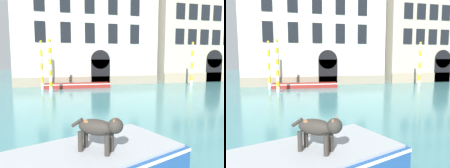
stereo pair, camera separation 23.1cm
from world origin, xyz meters
The scene contains 7 objects.
palazzo_left centered at (0.88, 25.98, 9.20)m, with size 15.66×6.13×18.43m.
palazzo_right centered at (14.84, 25.97, 8.83)m, with size 10.40×6.13×17.70m.
dog_on_deck centered at (-1.63, 4.48, 1.28)m, with size 1.14×0.87×0.88m.
boat_moored_near_palazzo centered at (-0.63, 21.38, 0.24)m, with size 6.47×1.67×0.45m.
mooring_pole_0 centered at (-3.95, 20.91, 2.28)m, with size 0.24×0.24×4.53m.
mooring_pole_1 centered at (10.97, 19.55, 2.31)m, with size 0.24×0.24×4.58m.
mooring_pole_2 centered at (-3.12, 19.00, 2.29)m, with size 0.29×0.29×4.54m.
Camera 1 is at (-2.54, -0.37, 2.90)m, focal length 35.00 mm.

